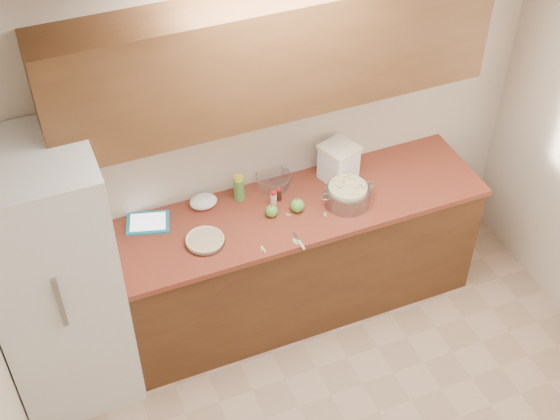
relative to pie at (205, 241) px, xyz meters
name	(u,v)px	position (x,y,z in m)	size (l,w,h in m)	color
room_shell	(405,347)	(0.55, -1.39, 0.36)	(3.60, 3.60, 3.60)	tan
counter_run	(283,261)	(0.55, 0.09, -0.48)	(2.64, 0.68, 0.92)	#523017
upper_cabinets	(273,55)	(0.55, 0.24, 1.01)	(2.60, 0.34, 0.70)	brown
fridge	(55,281)	(-0.89, 0.05, -0.04)	(0.70, 0.70, 1.80)	silver
pie	(205,241)	(0.00, 0.00, 0.00)	(0.24, 0.24, 0.04)	silver
colander	(347,195)	(0.95, 0.00, 0.05)	(0.38, 0.28, 0.14)	gray
flour_canister	(339,162)	(1.00, 0.25, 0.11)	(0.27, 0.27, 0.26)	white
tablet	(148,223)	(-0.27, 0.29, -0.01)	(0.31, 0.27, 0.02)	teal
paring_knife	(301,244)	(0.53, -0.23, -0.01)	(0.02, 0.16, 0.01)	gray
lemon_bottle	(239,188)	(0.33, 0.30, 0.07)	(0.07, 0.07, 0.18)	#4C8C38
cinnamon_shaker	(273,198)	(0.51, 0.17, 0.03)	(0.04, 0.04, 0.10)	beige
vanilla_bottle	(279,195)	(0.56, 0.19, 0.02)	(0.03, 0.03, 0.09)	black
mixing_bowl	(273,179)	(0.58, 0.35, 0.03)	(0.23, 0.23, 0.09)	silver
paper_towel	(203,201)	(0.10, 0.32, 0.02)	(0.18, 0.14, 0.07)	white
apple_left	(272,211)	(0.46, 0.07, 0.02)	(0.08, 0.08, 0.09)	#5BA633
apple_center	(297,205)	(0.63, 0.05, 0.02)	(0.09, 0.09, 0.10)	#5BA633
peel_a	(296,242)	(0.50, -0.21, -0.02)	(0.04, 0.01, 0.00)	#87BF5D
peel_b	(325,214)	(0.77, -0.05, -0.02)	(0.04, 0.01, 0.00)	#87BF5D
peel_c	(262,248)	(0.30, -0.17, -0.02)	(0.04, 0.02, 0.00)	#87BF5D
peel_d	(296,240)	(0.51, -0.19, -0.02)	(0.04, 0.02, 0.00)	#87BF5D
peel_e	(288,215)	(0.56, 0.04, -0.02)	(0.03, 0.01, 0.00)	#87BF5D
peel_f	(265,251)	(0.31, -0.20, -0.02)	(0.03, 0.01, 0.00)	#87BF5D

